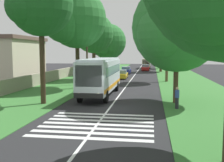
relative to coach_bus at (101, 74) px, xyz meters
name	(u,v)px	position (x,y,z in m)	size (l,w,h in m)	color
ground	(109,108)	(-6.17, -1.80, -2.15)	(160.00, 160.00, 0.00)	#262628
grass_verge_left	(67,84)	(8.83, 6.40, -2.13)	(120.00, 8.00, 0.04)	#387533
grass_verge_right	(191,86)	(8.83, -10.00, -2.13)	(120.00, 8.00, 0.04)	#387533
centre_line	(127,85)	(8.83, -1.80, -2.14)	(110.00, 0.16, 0.01)	silver
coach_bus	(101,74)	(0.00, 0.00, 0.00)	(11.16, 2.62, 3.73)	silver
zebra_crossing	(97,124)	(-10.91, -1.80, -2.14)	(5.85, 6.80, 0.01)	silver
trailing_car_0	(122,74)	(17.90, -0.09, -1.48)	(4.30, 1.78, 1.43)	gold
trailing_car_1	(126,70)	(27.87, 0.10, -1.48)	(4.30, 1.78, 1.43)	navy
trailing_car_2	(146,68)	(37.62, -3.56, -1.48)	(4.30, 1.78, 1.43)	#B21E1E
trailing_minibus_0	(146,62)	(47.85, -3.51, -0.60)	(6.00, 2.14, 2.53)	#BFB299
roadside_tree_left_0	(40,6)	(-5.04, 4.11, 5.99)	(5.93, 5.28, 10.87)	#3D2D1E
roadside_tree_left_1	(107,43)	(26.55, 3.71, 4.05)	(8.37, 6.98, 9.84)	#3D2D1E
roadside_tree_left_2	(75,21)	(4.90, 3.96, 5.88)	(8.45, 6.92, 11.65)	#3D2D1E
roadside_tree_left_3	(93,34)	(15.42, 4.13, 4.97)	(7.05, 6.24, 10.35)	#4C3826
roadside_tree_right_0	(161,44)	(34.65, -6.85, 3.89)	(7.05, 6.02, 9.17)	#4C3826
roadside_tree_right_1	(175,29)	(-2.97, -6.93, 4.17)	(8.52, 7.60, 10.23)	#4C3826
roadside_tree_right_2	(161,45)	(46.38, -7.29, 3.91)	(5.81, 5.03, 8.67)	brown
roadside_tree_right_3	(167,26)	(14.11, -7.05, 6.01)	(6.11, 4.83, 10.71)	brown
utility_pole	(87,50)	(9.08, 3.61, 2.47)	(0.24, 1.40, 8.86)	#473828
roadside_wall	(56,75)	(13.83, 9.80, -1.33)	(70.00, 0.40, 1.55)	#9E937F
roadside_building	(2,58)	(12.84, 18.06, 1.23)	(12.08, 10.26, 6.69)	beige
pedestrian	(177,98)	(-5.66, -6.97, -1.24)	(0.34, 0.34, 1.69)	#26262D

